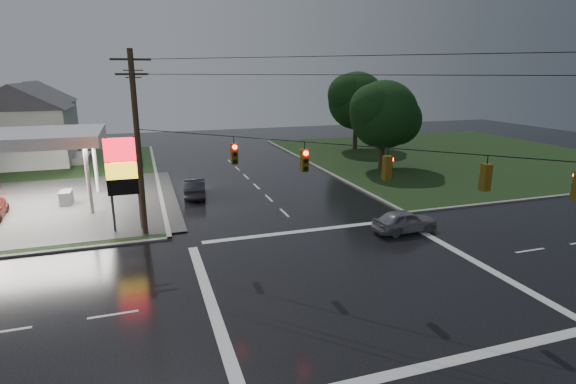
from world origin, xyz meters
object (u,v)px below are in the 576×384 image
object	(u,v)px
house_far	(36,114)
tree_ne_far	(358,101)
utility_pole_n	(136,109)
house_near	(24,124)
tree_ne_near	(385,115)
pylon_sign	(123,169)
car_north	(195,187)
utility_pole_nw	(138,143)
car_crossing	(405,221)

from	to	relation	value
house_far	tree_ne_far	world-z (taller)	tree_ne_far
utility_pole_n	house_far	distance (m)	16.00
house_near	tree_ne_near	distance (m)	37.80
house_near	tree_ne_far	xyz separation A→B (m)	(38.10, -2.01, 1.77)
pylon_sign	house_far	size ratio (longest dim) A/B	0.54
car_north	utility_pole_nw	bearing A→B (deg)	70.86
tree_ne_near	car_north	distance (m)	20.71
house_far	car_north	size ratio (longest dim) A/B	2.41
pylon_sign	house_near	distance (m)	27.56
utility_pole_n	car_crossing	size ratio (longest dim) A/B	2.52
pylon_sign	car_crossing	world-z (taller)	pylon_sign
tree_ne_far	car_crossing	distance (m)	31.63
pylon_sign	house_far	bearing A→B (deg)	106.98
pylon_sign	tree_ne_far	bearing A→B (deg)	40.35
pylon_sign	car_crossing	distance (m)	17.69
utility_pole_nw	tree_ne_far	bearing A→B (deg)	42.59
utility_pole_n	house_near	xyz separation A→B (m)	(-11.45, -2.00, -1.06)
utility_pole_n	pylon_sign	bearing A→B (deg)	-92.08
utility_pole_nw	house_far	size ratio (longest dim) A/B	1.00
pylon_sign	tree_ne_far	distance (m)	36.35
utility_pole_nw	car_crossing	xyz separation A→B (m)	(15.46, -4.58, -5.01)
tree_ne_near	car_north	bearing A→B (deg)	-167.04
utility_pole_nw	house_near	world-z (taller)	utility_pole_nw
utility_pole_nw	car_crossing	world-z (taller)	utility_pole_nw
car_north	car_crossing	size ratio (longest dim) A/B	1.10
house_far	car_crossing	world-z (taller)	house_far
tree_ne_near	car_crossing	xyz separation A→B (m)	(-8.18, -17.07, -4.85)
tree_ne_far	car_north	bearing A→B (deg)	-143.88
house_far	car_north	xyz separation A→B (m)	(16.46, -30.53, -3.65)
utility_pole_n	house_far	world-z (taller)	utility_pole_n
utility_pole_nw	house_far	world-z (taller)	utility_pole_nw
utility_pole_n	car_crossing	bearing A→B (deg)	-64.95
utility_pole_n	car_crossing	distance (m)	36.82
house_far	tree_ne_far	bearing A→B (deg)	-19.71
house_far	car_north	bearing A→B (deg)	-61.67
car_crossing	pylon_sign	bearing A→B (deg)	68.10
house_far	utility_pole_nw	bearing A→B (deg)	-72.08
utility_pole_nw	pylon_sign	bearing A→B (deg)	135.00
tree_ne_far	pylon_sign	bearing A→B (deg)	-139.65
utility_pole_nw	car_crossing	distance (m)	16.88
house_far	tree_ne_near	bearing A→B (deg)	-35.77
house_near	tree_ne_far	size ratio (longest dim) A/B	1.13
tree_ne_near	car_north	xyz separation A→B (m)	(-19.63, -4.52, -4.80)
car_crossing	house_near	bearing A→B (deg)	37.71
tree_ne_near	house_far	bearing A→B (deg)	144.23
utility_pole_n	house_far	bearing A→B (deg)	141.23
tree_ne_near	utility_pole_n	bearing A→B (deg)	145.90
pylon_sign	tree_ne_near	bearing A→B (deg)	25.01
house_far	car_north	world-z (taller)	house_far
house_near	car_north	xyz separation A→B (m)	(15.46, -18.53, -3.65)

